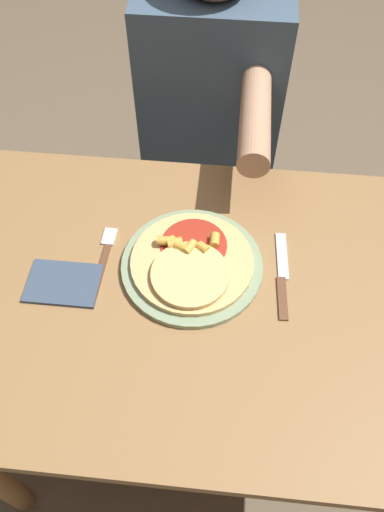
# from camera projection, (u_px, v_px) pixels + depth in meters

# --- Properties ---
(ground_plane) EXTENTS (8.00, 8.00, 0.00)m
(ground_plane) POSITION_uv_depth(u_px,v_px,m) (201.00, 413.00, 1.62)
(ground_plane) COLOR brown
(dining_table) EXTENTS (1.11, 0.73, 0.75)m
(dining_table) POSITION_uv_depth(u_px,v_px,m) (205.00, 322.00, 1.11)
(dining_table) COLOR olive
(dining_table) RESTS_ON ground_plane
(plate) EXTENTS (0.30, 0.30, 0.01)m
(plate) POSITION_uv_depth(u_px,v_px,m) (192.00, 265.00, 1.04)
(plate) COLOR gray
(plate) RESTS_ON dining_table
(pizza) EXTENTS (0.25, 0.25, 0.04)m
(pizza) POSITION_uv_depth(u_px,v_px,m) (191.00, 262.00, 1.02)
(pizza) COLOR tan
(pizza) RESTS_ON plate
(fork) EXTENTS (0.03, 0.18, 0.00)m
(fork) POSITION_uv_depth(u_px,v_px,m) (105.00, 256.00, 1.06)
(fork) COLOR brown
(fork) RESTS_ON dining_table
(knife) EXTENTS (0.03, 0.22, 0.00)m
(knife) POSITION_uv_depth(u_px,v_px,m) (282.00, 277.00, 1.03)
(knife) COLOR brown
(knife) RESTS_ON dining_table
(napkin) EXTENTS (0.15, 0.10, 0.01)m
(napkin) POSITION_uv_depth(u_px,v_px,m) (63.00, 283.00, 1.02)
(napkin) COLOR #38475B
(napkin) RESTS_ON dining_table
(person_diner) EXTENTS (0.38, 0.52, 1.22)m
(person_diner) POSITION_uv_depth(u_px,v_px,m) (211.00, 108.00, 1.40)
(person_diner) COLOR #2D2D38
(person_diner) RESTS_ON ground_plane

